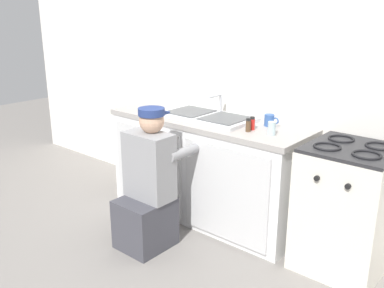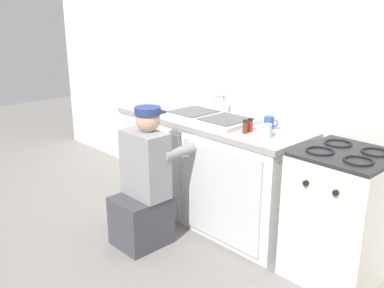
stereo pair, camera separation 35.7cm
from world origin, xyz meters
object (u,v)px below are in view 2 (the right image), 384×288
(coffee_mug, at_px, (269,122))
(spice_bottle_pepper, at_px, (245,127))
(sink_double_basin, at_px, (209,117))
(water_glass, at_px, (268,131))
(plumber_person, at_px, (144,189))
(stove_range, at_px, (340,215))
(spice_bottle_red, at_px, (250,125))

(coffee_mug, bearing_deg, spice_bottle_pepper, -99.27)
(sink_double_basin, relative_size, coffee_mug, 6.35)
(coffee_mug, bearing_deg, water_glass, -55.85)
(sink_double_basin, height_order, water_glass, sink_double_basin)
(plumber_person, relative_size, water_glass, 11.04)
(stove_range, distance_m, spice_bottle_pepper, 0.92)
(sink_double_basin, bearing_deg, water_glass, -6.78)
(sink_double_basin, xyz_separation_m, stove_range, (1.26, -0.00, -0.47))
(water_glass, bearing_deg, spice_bottle_red, 172.01)
(coffee_mug, bearing_deg, sink_double_basin, -166.38)
(spice_bottle_red, xyz_separation_m, coffee_mug, (0.05, 0.18, -0.00))
(sink_double_basin, bearing_deg, plumber_person, -92.16)
(stove_range, xyz_separation_m, spice_bottle_pepper, (-0.77, -0.12, 0.50))
(coffee_mug, bearing_deg, plumber_person, -124.13)
(sink_double_basin, height_order, coffee_mug, sink_double_basin)
(plumber_person, bearing_deg, spice_bottle_pepper, 48.09)
(plumber_person, relative_size, spice_bottle_red, 10.52)
(stove_range, bearing_deg, water_glass, -172.39)
(water_glass, xyz_separation_m, coffee_mug, (-0.14, 0.21, -0.00))
(spice_bottle_pepper, bearing_deg, water_glass, 11.61)
(sink_double_basin, height_order, plumber_person, plumber_person)
(stove_range, relative_size, spice_bottle_pepper, 8.84)
(water_glass, distance_m, spice_bottle_red, 0.19)
(spice_bottle_pepper, distance_m, coffee_mug, 0.25)
(spice_bottle_red, bearing_deg, water_glass, -7.99)
(water_glass, bearing_deg, coffee_mug, 124.15)
(sink_double_basin, distance_m, stove_range, 1.35)
(spice_bottle_red, distance_m, spice_bottle_pepper, 0.06)
(stove_range, relative_size, plumber_person, 0.84)
(plumber_person, distance_m, spice_bottle_red, 0.96)
(spice_bottle_pepper, bearing_deg, stove_range, 8.57)
(plumber_person, distance_m, spice_bottle_pepper, 0.92)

